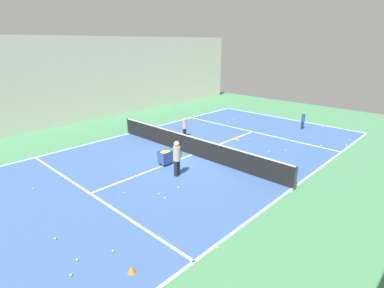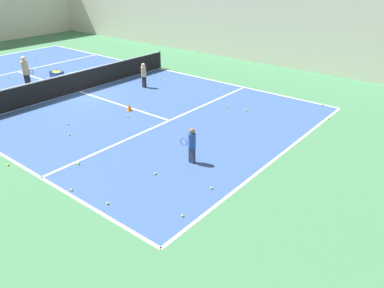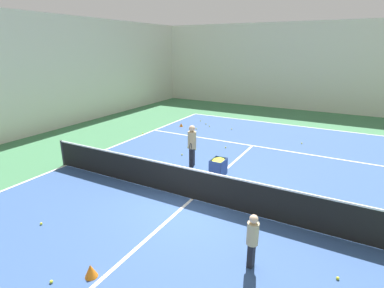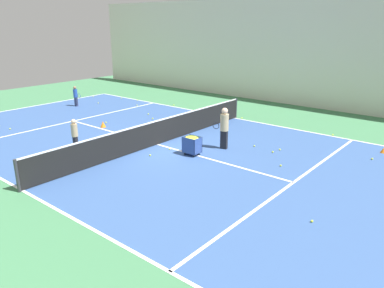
# 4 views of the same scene
# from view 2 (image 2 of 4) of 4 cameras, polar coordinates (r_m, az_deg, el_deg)

# --- Properties ---
(ground_plane) EXTENTS (36.95, 36.95, 0.00)m
(ground_plane) POSITION_cam_2_polar(r_m,az_deg,el_deg) (20.24, -16.75, 7.64)
(ground_plane) COLOR #3D754C
(court_playing_area) EXTENTS (11.88, 22.56, 0.00)m
(court_playing_area) POSITION_cam_2_polar(r_m,az_deg,el_deg) (20.24, -16.75, 7.64)
(court_playing_area) COLOR #335189
(court_playing_area) RESTS_ON ground
(line_baseline_near) EXTENTS (11.88, 0.10, 0.00)m
(line_baseline_near) POSITION_cam_2_polar(r_m,az_deg,el_deg) (13.20, 13.15, -1.78)
(line_baseline_near) COLOR white
(line_baseline_near) RESTS_ON ground
(line_sideline_right) EXTENTS (0.10, 22.56, 0.00)m
(line_sideline_right) POSITION_cam_2_polar(r_m,az_deg,el_deg) (23.93, -5.02, 11.39)
(line_sideline_right) COLOR white
(line_sideline_right) RESTS_ON ground
(line_service_near) EXTENTS (11.88, 0.10, 0.00)m
(line_service_near) POSITION_cam_2_polar(r_m,az_deg,el_deg) (15.77, -3.46, 3.59)
(line_service_near) COLOR white
(line_service_near) RESTS_ON ground
(line_service_far) EXTENTS (11.88, 0.10, 0.00)m
(line_service_far) POSITION_cam_2_polar(r_m,az_deg,el_deg) (25.45, -25.05, 9.96)
(line_service_far) COLOR white
(line_service_far) RESTS_ON ground
(line_centre_service) EXTENTS (0.10, 12.41, 0.00)m
(line_centre_service) POSITION_cam_2_polar(r_m,az_deg,el_deg) (20.24, -16.75, 7.65)
(line_centre_service) COLOR white
(line_centre_service) RESTS_ON ground
(hall_enclosure_right) EXTENTS (0.15, 33.25, 6.41)m
(hall_enclosure_right) POSITION_cam_2_polar(r_m,az_deg,el_deg) (27.35, 2.79, 20.11)
(hall_enclosure_right) COLOR silver
(hall_enclosure_right) RESTS_ON ground
(tennis_net) EXTENTS (12.18, 0.10, 1.06)m
(tennis_net) POSITION_cam_2_polar(r_m,az_deg,el_deg) (20.09, -16.95, 9.12)
(tennis_net) COLOR #2D2D33
(tennis_net) RESTS_ON ground
(player_near_baseline) EXTENTS (0.25, 0.57, 1.24)m
(player_near_baseline) POSITION_cam_2_polar(r_m,az_deg,el_deg) (12.14, -0.05, 0.13)
(player_near_baseline) COLOR #2D3351
(player_near_baseline) RESTS_ON ground
(coach_at_net) EXTENTS (0.40, 0.68, 1.72)m
(coach_at_net) POSITION_cam_2_polar(r_m,az_deg,el_deg) (21.38, -24.02, 10.21)
(coach_at_net) COLOR black
(coach_at_net) RESTS_ON ground
(child_midcourt) EXTENTS (0.27, 0.27, 1.30)m
(child_midcourt) POSITION_cam_2_polar(r_m,az_deg,el_deg) (20.06, -7.37, 10.59)
(child_midcourt) COLOR black
(child_midcourt) RESTS_ON ground
(ball_cart) EXTENTS (0.49, 0.63, 0.75)m
(ball_cart) POSITION_cam_2_polar(r_m,az_deg,el_deg) (21.69, -19.87, 9.86)
(ball_cart) COLOR #2D478C
(ball_cart) RESTS_ON ground
(training_cone_1) EXTENTS (0.28, 0.28, 0.30)m
(training_cone_1) POSITION_cam_2_polar(r_m,az_deg,el_deg) (17.02, -9.54, 5.52)
(training_cone_1) COLOR orange
(training_cone_1) RESTS_ON ground
(tennis_ball_2) EXTENTS (0.07, 0.07, 0.07)m
(tennis_ball_2) POSITION_cam_2_polar(r_m,az_deg,el_deg) (18.50, 19.36, 5.69)
(tennis_ball_2) COLOR yellow
(tennis_ball_2) RESTS_ON ground
(tennis_ball_4) EXTENTS (0.07, 0.07, 0.07)m
(tennis_ball_4) POSITION_cam_2_polar(r_m,az_deg,el_deg) (11.81, -5.61, -4.51)
(tennis_ball_4) COLOR yellow
(tennis_ball_4) RESTS_ON ground
(tennis_ball_5) EXTENTS (0.07, 0.07, 0.07)m
(tennis_ball_5) POSITION_cam_2_polar(r_m,az_deg,el_deg) (11.51, -17.89, -6.66)
(tennis_ball_5) COLOR yellow
(tennis_ball_5) RESTS_ON ground
(tennis_ball_7) EXTENTS (0.07, 0.07, 0.07)m
(tennis_ball_7) POSITION_cam_2_polar(r_m,az_deg,el_deg) (11.07, 3.00, -6.70)
(tennis_ball_7) COLOR yellow
(tennis_ball_7) RESTS_ON ground
(tennis_ball_8) EXTENTS (0.07, 0.07, 0.07)m
(tennis_ball_8) POSITION_cam_2_polar(r_m,az_deg,el_deg) (16.13, -18.37, 2.89)
(tennis_ball_8) COLOR yellow
(tennis_ball_8) RESTS_ON ground
(tennis_ball_9) EXTENTS (0.07, 0.07, 0.07)m
(tennis_ball_9) POSITION_cam_2_polar(r_m,az_deg,el_deg) (12.87, -16.91, -2.87)
(tennis_ball_9) COLOR yellow
(tennis_ball_9) RESTS_ON ground
(tennis_ball_10) EXTENTS (0.07, 0.07, 0.07)m
(tennis_ball_10) POSITION_cam_2_polar(r_m,az_deg,el_deg) (10.66, -12.75, -8.80)
(tennis_ball_10) COLOR yellow
(tennis_ball_10) RESTS_ON ground
(tennis_ball_12) EXTENTS (0.07, 0.07, 0.07)m
(tennis_ball_12) POSITION_cam_2_polar(r_m,az_deg,el_deg) (15.14, -18.19, 1.40)
(tennis_ball_12) COLOR yellow
(tennis_ball_12) RESTS_ON ground
(tennis_ball_14) EXTENTS (0.07, 0.07, 0.07)m
(tennis_ball_14) POSITION_cam_2_polar(r_m,az_deg,el_deg) (27.65, -22.72, 11.58)
(tennis_ball_14) COLOR yellow
(tennis_ball_14) RESTS_ON ground
(tennis_ball_15) EXTENTS (0.07, 0.07, 0.07)m
(tennis_ball_15) POSITION_cam_2_polar(r_m,az_deg,el_deg) (13.65, -26.24, -2.86)
(tennis_ball_15) COLOR yellow
(tennis_ball_15) RESTS_ON ground
(tennis_ball_16) EXTENTS (0.07, 0.07, 0.07)m
(tennis_ball_16) POSITION_cam_2_polar(r_m,az_deg,el_deg) (21.52, -15.37, 8.98)
(tennis_ball_16) COLOR yellow
(tennis_ball_16) RESTS_ON ground
(tennis_ball_17) EXTENTS (0.07, 0.07, 0.07)m
(tennis_ball_17) POSITION_cam_2_polar(r_m,az_deg,el_deg) (16.32, -9.76, 4.16)
(tennis_ball_17) COLOR yellow
(tennis_ball_17) RESTS_ON ground
(tennis_ball_18) EXTENTS (0.07, 0.07, 0.07)m
(tennis_ball_18) POSITION_cam_2_polar(r_m,az_deg,el_deg) (9.96, -1.46, -10.86)
(tennis_ball_18) COLOR yellow
(tennis_ball_18) RESTS_ON ground
(tennis_ball_20) EXTENTS (0.07, 0.07, 0.07)m
(tennis_ball_20) POSITION_cam_2_polar(r_m,az_deg,el_deg) (17.35, 5.37, 5.76)
(tennis_ball_20) COLOR yellow
(tennis_ball_20) RESTS_ON ground
(tennis_ball_21) EXTENTS (0.07, 0.07, 0.07)m
(tennis_ball_21) POSITION_cam_2_polar(r_m,az_deg,el_deg) (16.90, 20.12, 3.68)
(tennis_ball_21) COLOR yellow
(tennis_ball_21) RESTS_ON ground
(tennis_ball_22) EXTENTS (0.07, 0.07, 0.07)m
(tennis_ball_22) POSITION_cam_2_polar(r_m,az_deg,el_deg) (21.04, -17.75, 8.29)
(tennis_ball_22) COLOR yellow
(tennis_ball_22) RESTS_ON ground
(tennis_ball_23) EXTENTS (0.07, 0.07, 0.07)m
(tennis_ball_23) POSITION_cam_2_polar(r_m,az_deg,el_deg) (21.77, -4.84, 10.00)
(tennis_ball_23) COLOR yellow
(tennis_ball_23) RESTS_ON ground
(tennis_ball_24) EXTENTS (0.07, 0.07, 0.07)m
(tennis_ball_24) POSITION_cam_2_polar(r_m,az_deg,el_deg) (21.97, -26.92, 7.42)
(tennis_ball_24) COLOR yellow
(tennis_ball_24) RESTS_ON ground
(tennis_ball_26) EXTENTS (0.07, 0.07, 0.07)m
(tennis_ball_26) POSITION_cam_2_polar(r_m,az_deg,el_deg) (21.30, -4.08, 9.67)
(tennis_ball_26) COLOR yellow
(tennis_ball_26) RESTS_ON ground
(tennis_ball_27) EXTENTS (0.07, 0.07, 0.07)m
(tennis_ball_27) POSITION_cam_2_polar(r_m,az_deg,el_deg) (24.16, -26.09, 9.08)
(tennis_ball_27) COLOR yellow
(tennis_ball_27) RESTS_ON ground
(tennis_ball_29) EXTENTS (0.07, 0.07, 0.07)m
(tennis_ball_29) POSITION_cam_2_polar(r_m,az_deg,el_deg) (16.94, 8.26, 5.09)
(tennis_ball_29) COLOR yellow
(tennis_ball_29) RESTS_ON ground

